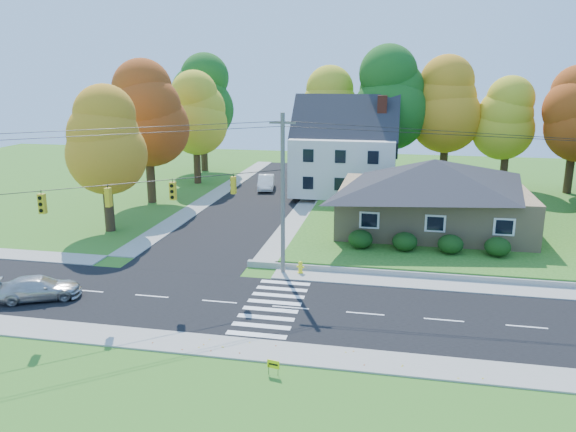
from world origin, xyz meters
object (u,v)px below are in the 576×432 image
ranch_house (433,193)px  fire_hydrant (300,268)px  white_car (266,182)px  silver_sedan (39,288)px

ranch_house → fire_hydrant: (-8.39, -10.75, -2.86)m
white_car → fire_hydrant: bearing=-82.4°
fire_hydrant → ranch_house: bearing=52.0°
ranch_house → silver_sedan: size_ratio=3.28×
ranch_house → fire_hydrant: ranch_house is taller
white_car → fire_hydrant: size_ratio=5.52×
silver_sedan → ranch_house: bearing=-76.2°
silver_sedan → white_car: size_ratio=0.96×
ranch_house → white_car: 21.82m
white_car → fire_hydrant: white_car is taller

